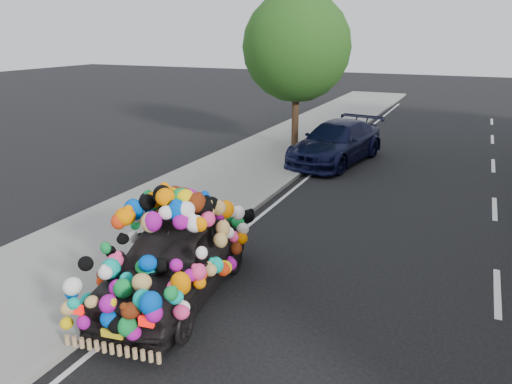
% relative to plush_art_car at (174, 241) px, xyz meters
% --- Properties ---
extents(ground, '(100.00, 100.00, 0.00)m').
position_rel_plush_art_car_xyz_m(ground, '(1.80, 2.44, -1.05)').
color(ground, black).
rests_on(ground, ground).
extents(sidewalk, '(4.00, 60.00, 0.12)m').
position_rel_plush_art_car_xyz_m(sidewalk, '(-2.50, 2.44, -0.99)').
color(sidewalk, gray).
rests_on(sidewalk, ground).
extents(kerb, '(0.15, 60.00, 0.13)m').
position_rel_plush_art_car_xyz_m(kerb, '(-0.55, 2.44, -0.98)').
color(kerb, gray).
rests_on(kerb, ground).
extents(lane_markings, '(6.00, 50.00, 0.01)m').
position_rel_plush_art_car_xyz_m(lane_markings, '(5.40, 2.44, -1.04)').
color(lane_markings, silver).
rests_on(lane_markings, ground).
extents(tree_near_sidewalk, '(4.20, 4.20, 6.13)m').
position_rel_plush_art_car_xyz_m(tree_near_sidewalk, '(-2.00, 11.94, 2.97)').
color(tree_near_sidewalk, '#332114').
rests_on(tree_near_sidewalk, ground).
extents(plush_art_car, '(2.55, 4.55, 2.06)m').
position_rel_plush_art_car_xyz_m(plush_art_car, '(0.00, 0.00, 0.00)').
color(plush_art_car, black).
rests_on(plush_art_car, ground).
extents(navy_sedan, '(2.89, 5.32, 1.46)m').
position_rel_plush_art_car_xyz_m(navy_sedan, '(0.06, 10.70, -0.32)').
color(navy_sedan, black).
rests_on(navy_sedan, ground).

